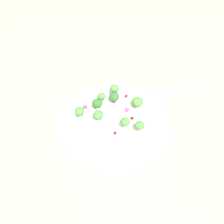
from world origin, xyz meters
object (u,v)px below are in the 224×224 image
Objects in this scene: broccoli_floret_0 at (140,125)px; broccoli_floret_1 at (101,96)px; fork at (178,91)px; broccoli_floret_2 at (97,103)px; plate at (112,118)px.

broccoli_floret_1 is (-8.31, 10.31, -0.45)cm from broccoli_floret_0.
broccoli_floret_2 is at bearing -160.80° from fork.
plate is at bearing -38.54° from broccoli_floret_2.
broccoli_floret_1 is 0.12× the size of fork.
plate is 1.44× the size of fork.
fork is at bearing 13.05° from broccoli_floret_1.
fork is (21.35, 7.43, -2.76)cm from broccoli_floret_2.
broccoli_floret_0 is at bearing -128.81° from fork.
broccoli_floret_2 is at bearing -109.25° from broccoli_floret_1.
broccoli_floret_0 is at bearing -51.12° from broccoli_floret_1.
broccoli_floret_2 is at bearing 140.60° from broccoli_floret_0.
broccoli_floret_2 reaches higher than fork.
broccoli_floret_1 is (-2.47, 5.43, 1.96)cm from plate.
plate reaches higher than fork.
plate is 7.98cm from broccoli_floret_0.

